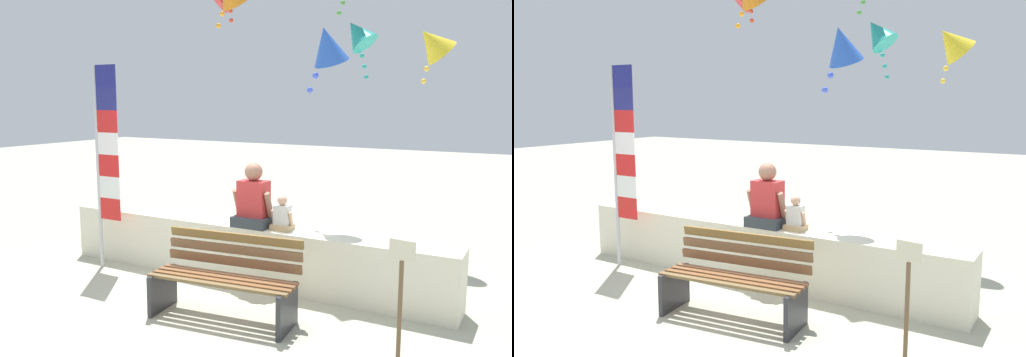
% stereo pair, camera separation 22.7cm
% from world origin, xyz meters
% --- Properties ---
extents(ground_plane, '(40.00, 40.00, 0.00)m').
position_xyz_m(ground_plane, '(0.00, 0.00, 0.00)').
color(ground_plane, '#B1B097').
extents(seawall_ledge, '(5.40, 0.49, 0.75)m').
position_xyz_m(seawall_ledge, '(0.00, 0.97, 0.37)').
color(seawall_ledge, beige).
rests_on(seawall_ledge, ground).
extents(park_bench, '(1.65, 0.78, 0.88)m').
position_xyz_m(park_bench, '(0.45, -0.16, 0.42)').
color(park_bench, brown).
rests_on(park_bench, ground).
extents(person_adult, '(0.53, 0.39, 0.80)m').
position_xyz_m(person_adult, '(0.19, 0.92, 1.06)').
color(person_adult, '#333C43').
rests_on(person_adult, seawall_ledge).
extents(person_child, '(0.28, 0.21, 0.43)m').
position_xyz_m(person_child, '(0.59, 0.92, 0.92)').
color(person_child, tan).
rests_on(person_child, seawall_ledge).
extents(flag_banner, '(0.40, 0.05, 2.78)m').
position_xyz_m(flag_banner, '(-1.89, 0.47, 1.61)').
color(flag_banner, '#B7B7BC').
rests_on(flag_banner, ground).
extents(kite_blue, '(0.63, 0.70, 0.87)m').
position_xyz_m(kite_blue, '(0.90, 1.51, 2.98)').
color(kite_blue, blue).
extents(kite_yellow, '(0.81, 0.75, 0.90)m').
position_xyz_m(kite_yellow, '(1.77, 3.33, 3.13)').
color(kite_yellow, yellow).
extents(kite_teal, '(0.74, 0.72, 1.10)m').
position_xyz_m(kite_teal, '(0.35, 4.21, 3.44)').
color(kite_teal, teal).
extents(sign_post, '(0.24, 0.06, 1.12)m').
position_xyz_m(sign_post, '(2.34, -0.23, 0.68)').
color(sign_post, brown).
rests_on(sign_post, ground).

